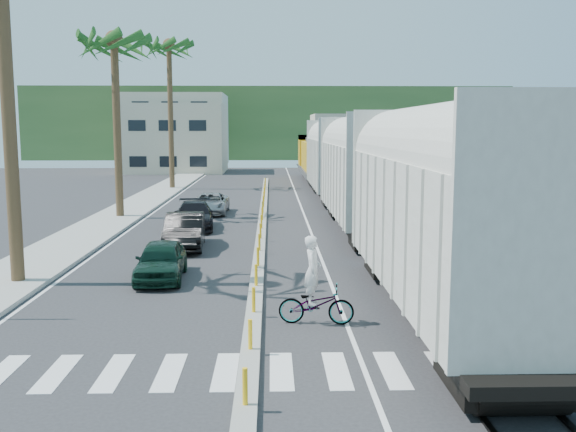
% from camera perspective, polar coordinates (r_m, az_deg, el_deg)
% --- Properties ---
extents(ground, '(140.00, 140.00, 0.00)m').
position_cam_1_polar(ground, '(16.10, -3.25, -11.03)').
color(ground, '#28282B').
rests_on(ground, ground).
extents(sidewalk, '(3.00, 90.00, 0.15)m').
position_cam_1_polar(sidewalk, '(41.54, -14.02, 0.49)').
color(sidewalk, gray).
rests_on(sidewalk, ground).
extents(rails, '(1.56, 100.00, 0.06)m').
position_cam_1_polar(rails, '(43.77, 4.39, 1.01)').
color(rails, black).
rests_on(rails, ground).
extents(median, '(0.45, 60.00, 0.85)m').
position_cam_1_polar(median, '(35.56, -2.31, -0.46)').
color(median, gray).
rests_on(median, ground).
extents(crosswalk, '(14.00, 2.20, 0.01)m').
position_cam_1_polar(crosswalk, '(14.22, -3.49, -13.60)').
color(crosswalk, silver).
rests_on(crosswalk, ground).
extents(lane_markings, '(9.42, 90.00, 0.01)m').
position_cam_1_polar(lane_markings, '(40.65, -5.25, 0.44)').
color(lane_markings, silver).
rests_on(lane_markings, ground).
extents(freight_train, '(3.00, 60.94, 5.85)m').
position_cam_1_polar(freight_train, '(37.89, 5.32, 4.31)').
color(freight_train, '#B7B4A8').
rests_on(freight_train, ground).
extents(palm_trees, '(3.50, 37.20, 13.75)m').
position_cam_1_polar(palm_trees, '(39.29, -14.71, 15.77)').
color(palm_trees, brown).
rests_on(palm_trees, ground).
extents(buildings, '(38.00, 27.00, 10.00)m').
position_cam_1_polar(buildings, '(87.16, -6.13, 7.21)').
color(buildings, '#C2B69A').
rests_on(buildings, ground).
extents(hillside, '(80.00, 20.00, 12.00)m').
position_cam_1_polar(hillside, '(115.23, -1.80, 8.20)').
color(hillside, '#385628').
rests_on(hillside, ground).
extents(car_lead, '(1.96, 4.10, 1.35)m').
position_cam_1_polar(car_lead, '(22.60, -11.21, -3.88)').
color(car_lead, black).
rests_on(car_lead, ground).
extents(car_second, '(2.18, 4.81, 1.52)m').
position_cam_1_polar(car_second, '(28.24, -9.16, -1.33)').
color(car_second, black).
rests_on(car_second, ground).
extents(car_third, '(2.89, 5.22, 1.41)m').
position_cam_1_polar(car_third, '(33.63, -8.36, 0.05)').
color(car_third, black).
rests_on(car_third, ground).
extents(car_rear, '(2.14, 4.59, 1.27)m').
position_cam_1_polar(car_rear, '(39.45, -6.93, 1.11)').
color(car_rear, '#96989B').
rests_on(car_rear, ground).
extents(cyclist, '(1.17, 2.18, 2.39)m').
position_cam_1_polar(cyclist, '(17.21, 2.45, -7.11)').
color(cyclist, '#9EA0A5').
rests_on(cyclist, ground).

